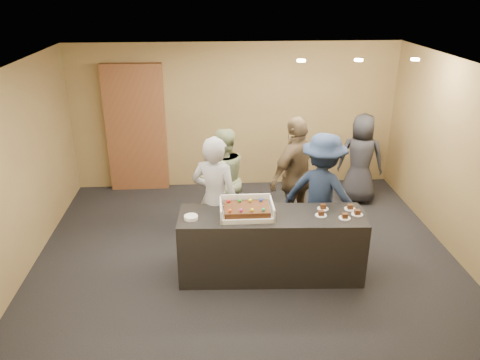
{
  "coord_description": "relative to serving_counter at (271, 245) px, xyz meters",
  "views": [
    {
      "loc": [
        -0.48,
        -5.94,
        3.67
      ],
      "look_at": [
        -0.07,
        0.0,
        1.13
      ],
      "focal_mm": 35.0,
      "sensor_mm": 36.0,
      "label": 1
    }
  ],
  "objects": [
    {
      "name": "room",
      "position": [
        -0.29,
        0.63,
        0.9
      ],
      "size": [
        6.04,
        6.0,
        2.7
      ],
      "color": "black",
      "rests_on": "ground"
    },
    {
      "name": "serving_counter",
      "position": [
        0.0,
        0.0,
        0.0
      ],
      "size": [
        2.43,
        0.82,
        0.9
      ],
      "primitive_type": "cube",
      "rotation": [
        0.0,
        0.0,
        -0.05
      ],
      "color": "black",
      "rests_on": "floor"
    },
    {
      "name": "storage_cabinet",
      "position": [
        -2.11,
        3.04,
        0.73
      ],
      "size": [
        1.07,
        0.15,
        2.36
      ],
      "primitive_type": "cube",
      "color": "brown",
      "rests_on": "floor"
    },
    {
      "name": "cake_box",
      "position": [
        -0.33,
        0.02,
        0.5
      ],
      "size": [
        0.67,
        0.47,
        0.2
      ],
      "color": "white",
      "rests_on": "serving_counter"
    },
    {
      "name": "sheet_cake",
      "position": [
        -0.33,
        0.0,
        0.55
      ],
      "size": [
        0.58,
        0.4,
        0.11
      ],
      "color": "#331E0B",
      "rests_on": "cake_box"
    },
    {
      "name": "plate_stack",
      "position": [
        -1.03,
        -0.04,
        0.47
      ],
      "size": [
        0.18,
        0.18,
        0.04
      ],
      "primitive_type": "cylinder",
      "color": "white",
      "rests_on": "serving_counter"
    },
    {
      "name": "slice_a",
      "position": [
        0.63,
        -0.06,
        0.47
      ],
      "size": [
        0.15,
        0.15,
        0.07
      ],
      "color": "white",
      "rests_on": "serving_counter"
    },
    {
      "name": "slice_b",
      "position": [
        0.7,
        0.13,
        0.47
      ],
      "size": [
        0.15,
        0.15,
        0.07
      ],
      "color": "white",
      "rests_on": "serving_counter"
    },
    {
      "name": "slice_c",
      "position": [
        0.91,
        -0.15,
        0.47
      ],
      "size": [
        0.15,
        0.15,
        0.07
      ],
      "color": "white",
      "rests_on": "serving_counter"
    },
    {
      "name": "slice_d",
      "position": [
        1.05,
        0.1,
        0.47
      ],
      "size": [
        0.15,
        0.15,
        0.07
      ],
      "color": "white",
      "rests_on": "serving_counter"
    },
    {
      "name": "slice_e",
      "position": [
        1.1,
        -0.07,
        0.47
      ],
      "size": [
        0.15,
        0.15,
        0.07
      ],
      "color": "white",
      "rests_on": "serving_counter"
    },
    {
      "name": "person_server_grey",
      "position": [
        -0.72,
        0.45,
        0.47
      ],
      "size": [
        0.79,
        0.67,
        1.83
      ],
      "primitive_type": "imported",
      "rotation": [
        0.0,
        0.0,
        2.74
      ],
      "color": "gray",
      "rests_on": "floor"
    },
    {
      "name": "person_sage_man",
      "position": [
        -0.58,
        1.39,
        0.37
      ],
      "size": [
        0.97,
        0.87,
        1.65
      ],
      "primitive_type": "imported",
      "rotation": [
        0.0,
        0.0,
        3.51
      ],
      "color": "#909D6F",
      "rests_on": "floor"
    },
    {
      "name": "person_navy_man",
      "position": [
        0.81,
        0.67,
        0.43
      ],
      "size": [
        1.31,
        1.17,
        1.76
      ],
      "primitive_type": "imported",
      "rotation": [
        0.0,
        0.0,
        2.57
      ],
      "color": "#1B2843",
      "rests_on": "floor"
    },
    {
      "name": "person_brown_extra",
      "position": [
        0.53,
        1.16,
        0.49
      ],
      "size": [
        1.14,
        1.04,
        1.87
      ],
      "primitive_type": "imported",
      "rotation": [
        0.0,
        0.0,
        3.82
      ],
      "color": "brown",
      "rests_on": "floor"
    },
    {
      "name": "person_dark_suit",
      "position": [
        1.86,
        2.2,
        0.35
      ],
      "size": [
        0.9,
        0.72,
        1.61
      ],
      "primitive_type": "imported",
      "rotation": [
        0.0,
        0.0,
        2.83
      ],
      "color": "#27272C",
      "rests_on": "floor"
    },
    {
      "name": "ceiling_spotlights",
      "position": [
        1.31,
        1.13,
        2.22
      ],
      "size": [
        1.72,
        0.12,
        0.03
      ],
      "color": "#FFEAC6",
      "rests_on": "ceiling"
    }
  ]
}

